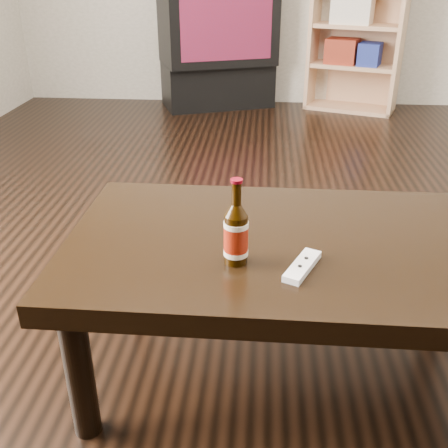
# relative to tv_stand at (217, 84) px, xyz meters

# --- Properties ---
(floor) EXTENTS (5.00, 6.00, 0.01)m
(floor) POSITION_rel_tv_stand_xyz_m (0.75, -2.84, -0.19)
(floor) COLOR black
(floor) RESTS_ON ground
(tv_stand) EXTENTS (1.01, 0.75, 0.36)m
(tv_stand) POSITION_rel_tv_stand_xyz_m (0.00, 0.00, 0.00)
(tv_stand) COLOR black
(tv_stand) RESTS_ON floor
(tv) EXTENTS (1.05, 0.85, 0.68)m
(tv) POSITION_rel_tv_stand_xyz_m (0.00, -0.00, 0.52)
(tv) COLOR black
(tv) RESTS_ON tv_stand
(bookshelf) EXTENTS (0.80, 0.56, 1.36)m
(bookshelf) POSITION_rel_tv_stand_xyz_m (1.15, -0.02, 0.52)
(bookshelf) COLOR tan
(bookshelf) RESTS_ON floor
(coffee_table) EXTENTS (1.25, 0.74, 0.47)m
(coffee_table) POSITION_rel_tv_stand_xyz_m (0.51, -3.32, 0.22)
(coffee_table) COLOR black
(coffee_table) RESTS_ON floor
(beer_bottle) EXTENTS (0.08, 0.08, 0.23)m
(beer_bottle) POSITION_rel_tv_stand_xyz_m (0.36, -3.46, 0.37)
(beer_bottle) COLOR black
(beer_bottle) RESTS_ON coffee_table
(remote) EXTENTS (0.10, 0.16, 0.02)m
(remote) POSITION_rel_tv_stand_xyz_m (0.52, -3.48, 0.30)
(remote) COLOR white
(remote) RESTS_ON coffee_table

